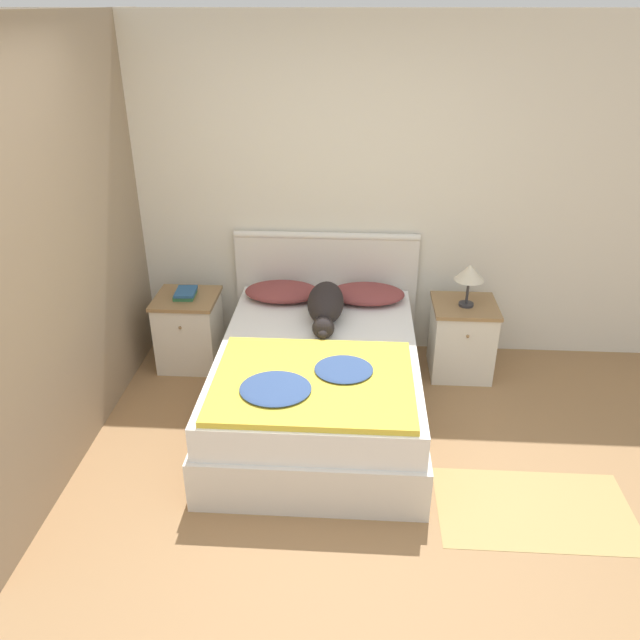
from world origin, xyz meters
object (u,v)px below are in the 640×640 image
nightstand_left (189,330)px  pillow_right (367,294)px  nightstand_right (461,338)px  pillow_left (282,292)px  bed (318,383)px  book_stack (185,293)px  dog (326,305)px  table_lamp (470,274)px

nightstand_left → pillow_right: bearing=3.2°
nightstand_right → pillow_right: pillow_right is taller
nightstand_right → pillow_left: 1.42m
bed → pillow_left: (-0.32, 0.74, 0.34)m
bed → book_stack: (-1.05, 0.66, 0.34)m
nightstand_right → dog: dog is taller
nightstand_right → table_lamp: table_lamp is taller
pillow_right → dog: 0.45m
pillow_right → pillow_left: bearing=180.0°
bed → book_stack: book_stack is taller
bed → nightstand_right: (1.05, 0.66, 0.02)m
pillow_left → table_lamp: bearing=-4.0°
table_lamp → nightstand_right: bearing=90.0°
nightstand_left → book_stack: book_stack is taller
bed → dog: size_ratio=2.62×
nightstand_right → book_stack: size_ratio=2.72×
pillow_right → table_lamp: 0.77m
dog → table_lamp: (1.03, 0.23, 0.17)m
pillow_left → pillow_right: 0.65m
pillow_left → book_stack: size_ratio=2.67×
bed → dog: 0.57m
pillow_left → nightstand_left: bearing=-174.1°
pillow_right → bed: bearing=-113.7°
nightstand_left → table_lamp: (2.11, -0.02, 0.54)m
book_stack → nightstand_right: bearing=-0.1°
pillow_left → pillow_right: (0.65, 0.00, 0.00)m
bed → pillow_right: pillow_right is taller
book_stack → pillow_right: bearing=3.0°
pillow_left → table_lamp: 1.40m
bed → nightstand_right: size_ratio=3.35×
pillow_right → dog: bearing=-131.9°
dog → book_stack: 1.11m
dog → table_lamp: table_lamp is taller
bed → book_stack: bearing=147.9°
book_stack → table_lamp: bearing=-0.7°
nightstand_left → pillow_right: size_ratio=1.02×
pillow_right → table_lamp: size_ratio=1.76×
bed → table_lamp: size_ratio=6.00×
pillow_left → dog: 0.48m
dog → table_lamp: bearing=12.8°
bed → pillow_right: size_ratio=3.41×
nightstand_right → dog: size_ratio=0.78×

